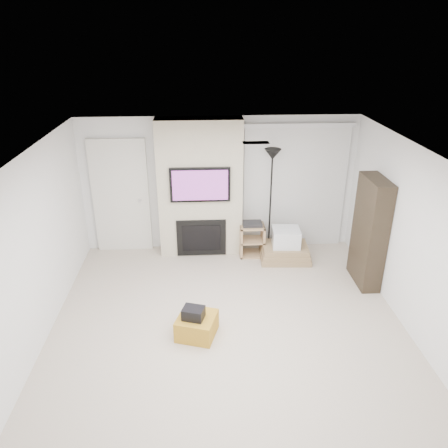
{
  "coord_description": "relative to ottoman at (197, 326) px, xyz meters",
  "views": [
    {
      "loc": [
        -0.35,
        -4.85,
        3.89
      ],
      "look_at": [
        0.0,
        1.2,
        1.15
      ],
      "focal_mm": 35.0,
      "sensor_mm": 36.0,
      "label": 1
    }
  ],
  "objects": [
    {
      "name": "bookshelf",
      "position": [
        2.78,
        1.26,
        0.75
      ],
      "size": [
        0.3,
        0.8,
        1.8
      ],
      "color": "black",
      "rests_on": "floor"
    },
    {
      "name": "wall_front",
      "position": [
        0.44,
        -2.79,
        1.1
      ],
      "size": [
        5.0,
        0.0,
        2.5
      ],
      "primitive_type": "cube",
      "rotation": [
        1.57,
        0.0,
        0.0
      ],
      "color": "white",
      "rests_on": "ground"
    },
    {
      "name": "vertical_blinds",
      "position": [
        1.84,
        2.66,
        1.12
      ],
      "size": [
        1.98,
        0.1,
        2.37
      ],
      "color": "silver",
      "rests_on": "floor"
    },
    {
      "name": "floor_lamp",
      "position": [
        1.36,
        2.4,
        1.41
      ],
      "size": [
        0.29,
        0.29,
        1.98
      ],
      "color": "black",
      "rests_on": "floor"
    },
    {
      "name": "entry_door",
      "position": [
        -1.36,
        2.67,
        0.9
      ],
      "size": [
        1.02,
        0.11,
        2.14
      ],
      "color": "silver",
      "rests_on": "floor"
    },
    {
      "name": "wall_left",
      "position": [
        -2.06,
        -0.04,
        1.1
      ],
      "size": [
        0.0,
        5.5,
        2.5
      ],
      "primitive_type": "cube",
      "rotation": [
        1.57,
        0.0,
        1.57
      ],
      "color": "white",
      "rests_on": "ground"
    },
    {
      "name": "black_bag",
      "position": [
        -0.04,
        -0.03,
        0.23
      ],
      "size": [
        0.33,
        0.29,
        0.16
      ],
      "primitive_type": "cube",
      "rotation": [
        0.0,
        0.0,
        -0.3
      ],
      "color": "black",
      "rests_on": "ottoman"
    },
    {
      "name": "wall_right",
      "position": [
        2.94,
        -0.04,
        1.1
      ],
      "size": [
        0.0,
        5.5,
        2.5
      ],
      "primitive_type": "cube",
      "rotation": [
        1.57,
        0.0,
        1.57
      ],
      "color": "white",
      "rests_on": "ground"
    },
    {
      "name": "ceiling",
      "position": [
        0.44,
        -0.04,
        2.35
      ],
      "size": [
        5.0,
        5.5,
        0.0
      ],
      "primitive_type": "cube",
      "color": "white",
      "rests_on": "wall_back"
    },
    {
      "name": "fireplace_wall",
      "position": [
        0.09,
        2.5,
        1.09
      ],
      "size": [
        1.5,
        0.47,
        2.5
      ],
      "color": "beige",
      "rests_on": "floor"
    },
    {
      "name": "floor",
      "position": [
        0.44,
        -0.04,
        -0.15
      ],
      "size": [
        5.0,
        5.5,
        0.0
      ],
      "primitive_type": "cube",
      "color": "#C1B2A1",
      "rests_on": "ground"
    },
    {
      "name": "av_stand",
      "position": [
        1.02,
        2.29,
        0.2
      ],
      "size": [
        0.45,
        0.38,
        0.66
      ],
      "color": "tan",
      "rests_on": "floor"
    },
    {
      "name": "ottoman",
      "position": [
        0.0,
        0.0,
        0.0
      ],
      "size": [
        0.63,
        0.63,
        0.3
      ],
      "primitive_type": "cube",
      "rotation": [
        0.0,
        0.0,
        -0.3
      ],
      "color": "#B28121",
      "rests_on": "floor"
    },
    {
      "name": "wall_back",
      "position": [
        0.44,
        2.71,
        1.1
      ],
      "size": [
        5.0,
        0.0,
        2.5
      ],
      "primitive_type": "cube",
      "rotation": [
        1.57,
        0.0,
        0.0
      ],
      "color": "white",
      "rests_on": "ground"
    },
    {
      "name": "hvac_vent",
      "position": [
        0.84,
        0.76,
        2.35
      ],
      "size": [
        0.35,
        0.18,
        0.01
      ],
      "primitive_type": "cube",
      "color": "silver",
      "rests_on": "ceiling"
    },
    {
      "name": "box_stack",
      "position": [
        1.61,
        2.09,
        0.08
      ],
      "size": [
        0.93,
        0.72,
        0.6
      ],
      "color": "#977A55",
      "rests_on": "floor"
    }
  ]
}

